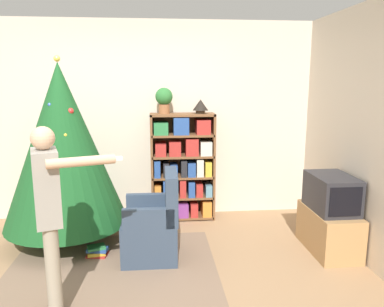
{
  "coord_description": "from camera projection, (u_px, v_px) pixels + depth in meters",
  "views": [
    {
      "loc": [
        0.29,
        -3.13,
        1.83
      ],
      "look_at": [
        0.67,
        0.84,
        1.05
      ],
      "focal_mm": 35.0,
      "sensor_mm": 36.0,
      "label": 1
    }
  ],
  "objects": [
    {
      "name": "ground_plane",
      "position": [
        127.0,
        286.0,
        3.38
      ],
      "size": [
        14.0,
        14.0,
        0.0
      ],
      "primitive_type": "plane",
      "color": "#9E7A56"
    },
    {
      "name": "potted_plant",
      "position": [
        164.0,
        99.0,
        4.75
      ],
      "size": [
        0.22,
        0.22,
        0.33
      ],
      "color": "#935B38",
      "rests_on": "bookshelf"
    },
    {
      "name": "table_lamp",
      "position": [
        200.0,
        106.0,
        4.81
      ],
      "size": [
        0.2,
        0.2,
        0.18
      ],
      "color": "#473828",
      "rests_on": "bookshelf"
    },
    {
      "name": "television",
      "position": [
        332.0,
        193.0,
        3.97
      ],
      "size": [
        0.41,
        0.61,
        0.38
      ],
      "color": "#28282D",
      "rests_on": "tv_stand"
    },
    {
      "name": "standing_person",
      "position": [
        49.0,
        207.0,
        2.83
      ],
      "size": [
        0.71,
        0.45,
        1.5
      ],
      "rotation": [
        0.0,
        0.0,
        -1.26
      ],
      "color": "#9E937F",
      "rests_on": "ground_plane"
    },
    {
      "name": "armchair",
      "position": [
        154.0,
        228.0,
        3.88
      ],
      "size": [
        0.58,
        0.57,
        0.92
      ],
      "rotation": [
        0.0,
        0.0,
        -1.58
      ],
      "color": "#334256",
      "rests_on": "ground_plane"
    },
    {
      "name": "tv_stand",
      "position": [
        329.0,
        230.0,
        4.06
      ],
      "size": [
        0.43,
        0.78,
        0.46
      ],
      "color": "tan",
      "rests_on": "ground_plane"
    },
    {
      "name": "book_pile_near_tree",
      "position": [
        97.0,
        251.0,
        3.95
      ],
      "size": [
        0.23,
        0.2,
        0.12
      ],
      "color": "#B22D28",
      "rests_on": "ground_plane"
    },
    {
      "name": "bookshelf",
      "position": [
        183.0,
        167.0,
        4.94
      ],
      "size": [
        0.83,
        0.32,
        1.41
      ],
      "color": "brown",
      "rests_on": "ground_plane"
    },
    {
      "name": "christmas_tree",
      "position": [
        63.0,
        146.0,
        4.15
      ],
      "size": [
        1.37,
        1.37,
        2.09
      ],
      "color": "#4C3323",
      "rests_on": "ground_plane"
    },
    {
      "name": "area_rug",
      "position": [
        110.0,
        281.0,
        3.47
      ],
      "size": [
        2.06,
        2.08,
        0.01
      ],
      "color": "#7F6651",
      "rests_on": "ground_plane"
    },
    {
      "name": "game_remote",
      "position": [
        329.0,
        217.0,
        3.77
      ],
      "size": [
        0.04,
        0.12,
        0.02
      ],
      "color": "white",
      "rests_on": "tv_stand"
    },
    {
      "name": "wall_back",
      "position": [
        134.0,
        121.0,
        5.0
      ],
      "size": [
        8.0,
        0.1,
        2.6
      ],
      "color": "beige",
      "rests_on": "ground_plane"
    }
  ]
}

